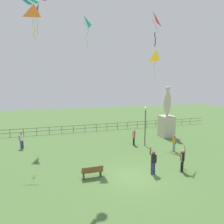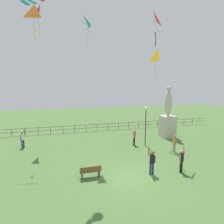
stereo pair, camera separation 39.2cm
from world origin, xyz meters
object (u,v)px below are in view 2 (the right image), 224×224
Objects in this scene: person_0 at (174,143)px; person_3 at (134,136)px; kite_4 at (153,19)px; kite_2 at (35,14)px; kite_0 at (158,57)px; person_1 at (181,159)px; statue_monument at (168,120)px; person_2 at (22,139)px; lamppost at (146,117)px; park_bench at (91,171)px; person_4 at (152,161)px; kite_1 at (84,23)px; kite_3 at (40,12)px.

person_0 is 0.81× the size of person_3.
kite_2 is at bearing 168.37° from kite_4.
person_3 is 0.61× the size of kite_0.
kite_2 is at bearing 141.19° from person_1.
kite_2 reaches higher than statue_monument.
person_2 is 11.97m from kite_2.
person_2 is at bearing 167.29° from lamppost.
lamppost is 12.78m from person_2.
park_bench is 0.46× the size of kite_0.
person_2 is 11.48m from person_3.
person_2 is 0.59× the size of kite_4.
statue_monument is 7.70m from kite_0.
kite_4 is at bearing -129.50° from kite_0.
kite_2 is at bearing 172.16° from person_3.
kite_0 is 1.05× the size of kite_2.
person_3 is at bearing 78.65° from person_4.
kite_1 reaches higher than person_0.
statue_monument reaches higher than person_0.
person_0 is 0.78× the size of person_4.
person_4 is 0.77× the size of kite_1.
person_1 is (-2.03, -4.02, 0.08)m from person_0.
person_3 is at bearing -11.30° from person_2.
kite_4 is at bearing 65.23° from person_4.
kite_0 is at bearing 75.07° from person_1.
lamppost is at bearing -139.55° from kite_0.
person_3 is at bearing 134.91° from person_0.
kite_3 reaches higher than person_4.
kite_4 reaches higher than lamppost.
kite_4 is at bearing 36.03° from park_bench.
kite_2 reaches higher than lamppost.
kite_4 is (7.00, 5.09, 12.05)m from park_bench.
kite_4 is at bearing -11.63° from kite_2.
person_0 is 4.50m from person_1.
kite_4 is at bearing -142.34° from statue_monument.
person_4 is (9.91, -8.97, 0.06)m from person_2.
park_bench is at bearing -143.97° from kite_4.
kite_4 is at bearing -52.72° from lamppost.
kite_1 reaches higher than lamppost.
lamppost is at bearing 128.15° from person_0.
lamppost reaches higher than person_2.
park_bench is (-10.86, -8.07, -1.60)m from statue_monument.
person_1 is at bearing -93.90° from kite_4.
person_2 is (-5.59, 8.25, 0.50)m from park_bench.
statue_monument is at bearing -0.63° from person_2.
lamppost reaches higher than person_1.
person_2 is (-12.18, 9.23, -0.04)m from person_1.
kite_1 is at bearing 132.87° from person_1.
kite_2 reaches higher than kite_1.
kite_1 is (-6.08, 6.55, 10.83)m from person_1.
person_0 is 9.49m from kite_0.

